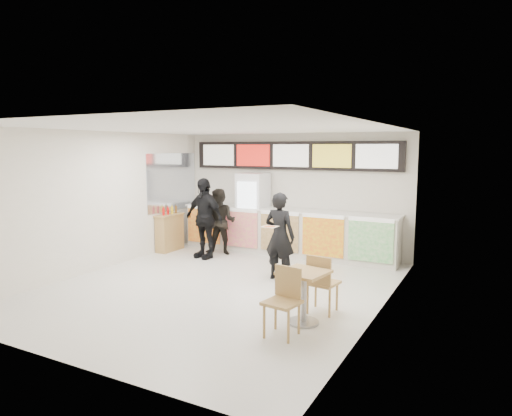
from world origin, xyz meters
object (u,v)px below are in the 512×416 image
Objects in this scene: customer_mid at (204,218)px; cafe_table at (304,287)px; service_counter at (286,232)px; customer_left at (220,222)px; drinks_fridge at (253,212)px; customer_main at (280,236)px; condiment_ledge at (170,232)px.

cafe_table is (3.69, -2.78, -0.40)m from customer_mid.
cafe_table is (2.10, -4.00, -0.01)m from service_counter.
customer_left is at bearing 81.97° from customer_mid.
customer_left reaches higher than service_counter.
service_counter is 2.78× the size of drinks_fridge.
customer_main is at bearing -50.19° from drinks_fridge.
service_counter is at bearing -65.44° from customer_main.
customer_main is at bearing -68.95° from service_counter.
condiment_ledge is at bearing 157.48° from cafe_table.
customer_left is at bearing -152.60° from service_counter.
customer_main is at bearing 132.63° from cafe_table.
service_counter is 3.14× the size of customer_main.
service_counter is at bearing 47.70° from customer_mid.
service_counter is 1.03m from drinks_fridge.
service_counter is at bearing 15.12° from customer_left.
drinks_fridge is 1.22× the size of customer_left.
drinks_fridge reaches higher than customer_mid.
drinks_fridge is 2.70m from customer_main.
condiment_ledge is (-1.22, 0.21, -0.48)m from customer_mid.
service_counter is 2.88× the size of customer_mid.
service_counter is at bearing -0.99° from drinks_fridge.
condiment_ledge is at bearing 178.64° from customer_left.
customer_mid is 1.33m from condiment_ledge.
cafe_table is (3.54, -3.26, -0.26)m from customer_left.
customer_main is 0.92× the size of customer_mid.
customer_main is at bearing -42.69° from customer_left.
cafe_table is 1.50× the size of condiment_ledge.
drinks_fridge is 1.77× the size of condiment_ledge.
condiment_ledge is (-1.89, -1.03, -0.52)m from drinks_fridge.
drinks_fridge is 1.03× the size of customer_mid.
customer_left reaches higher than condiment_ledge.
drinks_fridge is at bearing 44.23° from customer_left.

